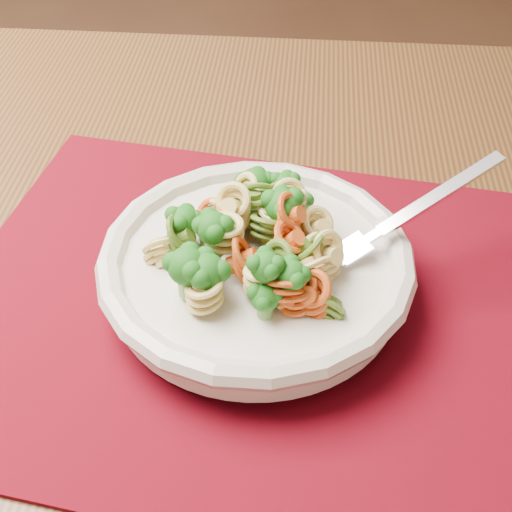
{
  "coord_description": "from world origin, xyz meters",
  "views": [
    {
      "loc": [
        0.65,
        -0.97,
        1.15
      ],
      "look_at": [
        0.68,
        -0.59,
        0.79
      ],
      "focal_mm": 50.0,
      "sensor_mm": 36.0,
      "label": 1
    }
  ],
  "objects": [
    {
      "name": "pasta_broccoli_heap",
      "position": [
        0.68,
        -0.59,
        0.8
      ],
      "size": [
        0.2,
        0.2,
        0.06
      ],
      "primitive_type": null,
      "color": "tan",
      "rests_on": "pasta_bowl"
    },
    {
      "name": "placemat",
      "position": [
        0.69,
        -0.6,
        0.75
      ],
      "size": [
        0.58,
        0.5,
        0.0
      ],
      "primitive_type": "cube",
      "rotation": [
        0.0,
        0.0,
        -0.31
      ],
      "color": "#5C030E",
      "rests_on": "dining_table"
    },
    {
      "name": "fork",
      "position": [
        0.75,
        -0.59,
        0.8
      ],
      "size": [
        0.18,
        0.09,
        0.08
      ],
      "primitive_type": null,
      "rotation": [
        0.0,
        -0.35,
        0.37
      ],
      "color": "silver",
      "rests_on": "pasta_bowl"
    },
    {
      "name": "pasta_bowl",
      "position": [
        0.68,
        -0.59,
        0.78
      ],
      "size": [
        0.24,
        0.24,
        0.05
      ],
      "color": "beige",
      "rests_on": "placemat"
    },
    {
      "name": "dining_table",
      "position": [
        0.74,
        -0.56,
        0.64
      ],
      "size": [
        1.39,
        1.01,
        0.75
      ],
      "rotation": [
        0.0,
        0.0,
        -0.16
      ],
      "color": "#563718",
      "rests_on": "ground"
    }
  ]
}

